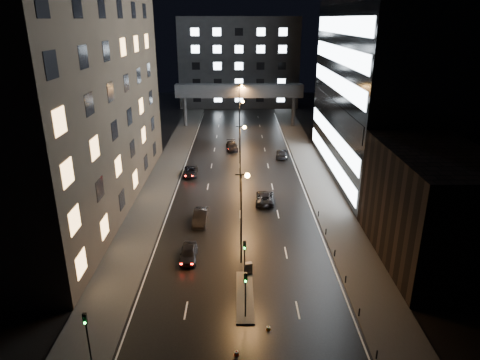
{
  "coord_description": "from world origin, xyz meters",
  "views": [
    {
      "loc": [
        -0.32,
        -31.57,
        24.41
      ],
      "look_at": [
        -0.05,
        22.34,
        4.0
      ],
      "focal_mm": 32.0,
      "sensor_mm": 36.0,
      "label": 1
    }
  ],
  "objects": [
    {
      "name": "building_left",
      "position": [
        -22.5,
        24.0,
        20.0
      ],
      "size": [
        15.0,
        48.0,
        40.0
      ],
      "primitive_type": "cube",
      "color": "#2D2319",
      "rests_on": "ground"
    },
    {
      "name": "streetlight_mid_a",
      "position": [
        0.16,
        28.0,
        6.5
      ],
      "size": [
        1.45,
        0.5,
        10.15
      ],
      "color": "black",
      "rests_on": "ground"
    },
    {
      "name": "car_away_c",
      "position": [
        -8.23,
        35.03,
        0.67
      ],
      "size": [
        2.4,
        4.92,
        1.35
      ],
      "primitive_type": "imported",
      "rotation": [
        0.0,
        0.0,
        0.03
      ],
      "color": "black",
      "rests_on": "ground"
    },
    {
      "name": "cone_b",
      "position": [
        2.19,
        -2.57,
        0.22
      ],
      "size": [
        0.43,
        0.43,
        0.45
      ],
      "primitive_type": "cone",
      "rotation": [
        0.0,
        0.0,
        0.06
      ],
      "color": "orange",
      "rests_on": "ground"
    },
    {
      "name": "streetlight_far",
      "position": [
        0.16,
        68.0,
        6.5
      ],
      "size": [
        1.45,
        0.5,
        10.15
      ],
      "color": "black",
      "rests_on": "ground"
    },
    {
      "name": "traffic_signal_far",
      "position": [
        0.3,
        -1.01,
        3.09
      ],
      "size": [
        0.28,
        0.34,
        4.4
      ],
      "color": "black",
      "rests_on": "median_island"
    },
    {
      "name": "median_island",
      "position": [
        0.3,
        2.0,
        0.07
      ],
      "size": [
        1.6,
        8.0,
        0.15
      ],
      "primitive_type": "cube",
      "color": "#383533",
      "rests_on": "ground"
    },
    {
      "name": "building_right_low",
      "position": [
        20.0,
        9.0,
        6.0
      ],
      "size": [
        10.0,
        18.0,
        12.0
      ],
      "primitive_type": "cube",
      "color": "black",
      "rests_on": "ground"
    },
    {
      "name": "car_away_d",
      "position": [
        -1.5,
        49.85,
        0.76
      ],
      "size": [
        2.61,
        5.4,
        1.52
      ],
      "primitive_type": "imported",
      "rotation": [
        0.0,
        0.0,
        0.1
      ],
      "color": "black",
      "rests_on": "ground"
    },
    {
      "name": "traffic_signal_near",
      "position": [
        0.3,
        4.49,
        3.09
      ],
      "size": [
        0.28,
        0.34,
        4.4
      ],
      "color": "black",
      "rests_on": "median_island"
    },
    {
      "name": "skybridge",
      "position": [
        0.0,
        70.0,
        8.34
      ],
      "size": [
        30.0,
        3.0,
        10.0
      ],
      "color": "#333335",
      "rests_on": "ground"
    },
    {
      "name": "car_toward_b",
      "position": [
        7.89,
        44.85,
        0.75
      ],
      "size": [
        2.7,
        5.41,
        1.51
      ],
      "primitive_type": "imported",
      "rotation": [
        0.0,
        0.0,
        3.03
      ],
      "color": "black",
      "rests_on": "ground"
    },
    {
      "name": "utility_cabinet",
      "position": [
        0.7,
        5.7,
        0.76
      ],
      "size": [
        0.86,
        0.66,
        1.21
      ],
      "primitive_type": "cube",
      "rotation": [
        0.0,
        0.0,
        0.28
      ],
      "color": "#47484A",
      "rests_on": "median_island"
    },
    {
      "name": "car_away_a",
      "position": [
        -5.65,
        8.66,
        0.75
      ],
      "size": [
        1.89,
        4.44,
        1.5
      ],
      "primitive_type": "imported",
      "rotation": [
        0.0,
        0.0,
        0.03
      ],
      "color": "black",
      "rests_on": "ground"
    },
    {
      "name": "streetlight_near",
      "position": [
        0.16,
        8.0,
        6.5
      ],
      "size": [
        1.45,
        0.5,
        10.15
      ],
      "color": "black",
      "rests_on": "ground"
    },
    {
      "name": "cone_a",
      "position": [
        -0.47,
        -5.41,
        0.22
      ],
      "size": [
        0.5,
        0.5,
        0.44
      ],
      "primitive_type": "cone",
      "rotation": [
        0.0,
        0.0,
        0.27
      ],
      "color": "#F9410D",
      "rests_on": "ground"
    },
    {
      "name": "building_right_glass",
      "position": [
        25.0,
        36.0,
        22.5
      ],
      "size": [
        20.0,
        36.0,
        45.0
      ],
      "primitive_type": "cube",
      "color": "black",
      "rests_on": "ground"
    },
    {
      "name": "sidewalk_left",
      "position": [
        -12.5,
        35.0,
        0.07
      ],
      "size": [
        5.0,
        110.0,
        0.15
      ],
      "primitive_type": "cube",
      "color": "#383533",
      "rests_on": "ground"
    },
    {
      "name": "car_away_b",
      "position": [
        -5.12,
        17.56,
        0.8
      ],
      "size": [
        1.77,
        4.91,
        1.61
      ],
      "primitive_type": "imported",
      "rotation": [
        0.0,
        0.0,
        -0.01
      ],
      "color": "black",
      "rests_on": "ground"
    },
    {
      "name": "sidewalk_right",
      "position": [
        12.5,
        35.0,
        0.07
      ],
      "size": [
        5.0,
        110.0,
        0.15
      ],
      "primitive_type": "cube",
      "color": "#383533",
      "rests_on": "ground"
    },
    {
      "name": "building_far",
      "position": [
        0.0,
        98.0,
        12.5
      ],
      "size": [
        34.0,
        14.0,
        25.0
      ],
      "primitive_type": "cube",
      "color": "#333335",
      "rests_on": "ground"
    },
    {
      "name": "ground",
      "position": [
        0.0,
        40.0,
        0.0
      ],
      "size": [
        160.0,
        160.0,
        0.0
      ],
      "primitive_type": "plane",
      "color": "black",
      "rests_on": "ground"
    },
    {
      "name": "traffic_signal_corner",
      "position": [
        -11.5,
        -6.01,
        2.94
      ],
      "size": [
        0.28,
        0.34,
        4.4
      ],
      "color": "black",
      "rests_on": "ground"
    },
    {
      "name": "bollard_row",
      "position": [
        10.2,
        6.5,
        0.45
      ],
      "size": [
        0.12,
        25.12,
        0.9
      ],
      "color": "black",
      "rests_on": "ground"
    },
    {
      "name": "car_toward_a",
      "position": [
        3.48,
        23.95,
        0.74
      ],
      "size": [
        2.81,
        5.5,
        1.48
      ],
      "primitive_type": "imported",
      "rotation": [
        0.0,
        0.0,
        3.07
      ],
      "color": "black",
      "rests_on": "ground"
    },
    {
      "name": "streetlight_mid_b",
      "position": [
        0.16,
        48.0,
        6.5
      ],
      "size": [
        1.45,
        0.5,
        10.15
      ],
      "color": "black",
      "rests_on": "ground"
    }
  ]
}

